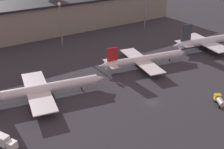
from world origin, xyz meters
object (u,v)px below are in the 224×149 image
service_vehicle_2 (5,141)px  airplane_3 (208,41)px  service_vehicle_0 (220,100)px  airplane_2 (144,60)px  airplane_1 (42,89)px

service_vehicle_2 → airplane_3: bearing=73.4°
service_vehicle_0 → service_vehicle_2: service_vehicle_2 is taller
airplane_3 → service_vehicle_0: bearing=-125.3°
airplane_2 → service_vehicle_2: (-66.97, -21.97, -0.89)m
service_vehicle_0 → airplane_3: bearing=-14.7°
airplane_3 → service_vehicle_2: 111.04m
airplane_1 → service_vehicle_2: size_ratio=6.39×
airplane_2 → service_vehicle_0: size_ratio=7.21×
airplane_3 → service_vehicle_2: size_ratio=5.85×
airplane_1 → service_vehicle_0: 62.73m
airplane_3 → service_vehicle_0: size_ratio=7.08×
airplane_2 → service_vehicle_2: airplane_2 is taller
airplane_2 → service_vehicle_2: size_ratio=5.96×
service_vehicle_2 → airplane_2: bearing=80.6°
service_vehicle_2 → airplane_1: bearing=109.9°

